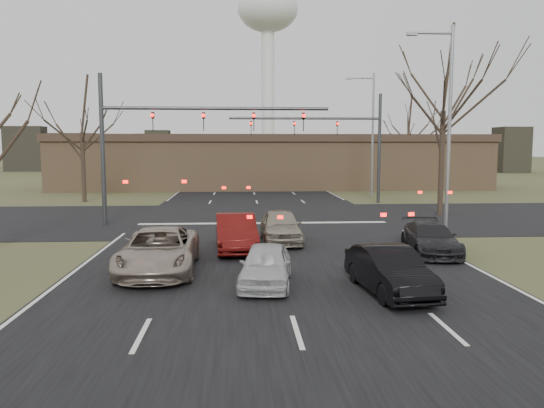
{
  "coord_description": "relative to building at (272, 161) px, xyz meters",
  "views": [
    {
      "loc": [
        -1.28,
        -15.6,
        4.24
      ],
      "look_at": [
        -0.04,
        4.62,
        2.0
      ],
      "focal_mm": 35.0,
      "sensor_mm": 36.0,
      "label": 1
    }
  ],
  "objects": [
    {
      "name": "ground",
      "position": [
        -2.0,
        -38.0,
        -2.67
      ],
      "size": [
        360.0,
        360.0,
        0.0
      ],
      "primitive_type": "plane",
      "color": "#414A27",
      "rests_on": "ground"
    },
    {
      "name": "road_main",
      "position": [
        -2.0,
        22.0,
        -2.66
      ],
      "size": [
        14.0,
        300.0,
        0.02
      ],
      "primitive_type": "cube",
      "color": "black",
      "rests_on": "ground"
    },
    {
      "name": "road_cross",
      "position": [
        -2.0,
        -23.0,
        -2.65
      ],
      "size": [
        200.0,
        14.0,
        0.02
      ],
      "primitive_type": "cube",
      "color": "black",
      "rests_on": "ground"
    },
    {
      "name": "building",
      "position": [
        0.0,
        0.0,
        0.0
      ],
      "size": [
        42.4,
        10.4,
        5.3
      ],
      "color": "#8B6B4B",
      "rests_on": "ground"
    },
    {
      "name": "water_tower",
      "position": [
        4.0,
        82.0,
        32.8
      ],
      "size": [
        15.0,
        15.0,
        44.5
      ],
      "color": "silver",
      "rests_on": "ground"
    },
    {
      "name": "mast_arm_near",
      "position": [
        -7.23,
        -25.0,
        2.41
      ],
      "size": [
        12.12,
        0.24,
        8.0
      ],
      "color": "#383A3D",
      "rests_on": "ground"
    },
    {
      "name": "mast_arm_far",
      "position": [
        4.18,
        -15.0,
        2.35
      ],
      "size": [
        11.12,
        0.24,
        8.0
      ],
      "color": "#383A3D",
      "rests_on": "ground"
    },
    {
      "name": "streetlight_right_near",
      "position": [
        6.82,
        -28.0,
        2.92
      ],
      "size": [
        2.34,
        0.25,
        10.0
      ],
      "color": "gray",
      "rests_on": "ground"
    },
    {
      "name": "streetlight_right_far",
      "position": [
        7.32,
        -11.0,
        2.92
      ],
      "size": [
        2.34,
        0.25,
        10.0
      ],
      "color": "gray",
      "rests_on": "ground"
    },
    {
      "name": "tree_right_near",
      "position": [
        9.0,
        -22.0,
        6.23
      ],
      "size": [
        6.9,
        6.9,
        11.5
      ],
      "color": "black",
      "rests_on": "ground"
    },
    {
      "name": "tree_left_far",
      "position": [
        -15.0,
        -13.0,
        4.68
      ],
      "size": [
        5.7,
        5.7,
        9.5
      ],
      "color": "black",
      "rests_on": "ground"
    },
    {
      "name": "tree_right_far",
      "position": [
        13.0,
        -3.0,
        4.29
      ],
      "size": [
        5.4,
        5.4,
        9.0
      ],
      "color": "black",
      "rests_on": "ground"
    },
    {
      "name": "car_silver_suv",
      "position": [
        -6.0,
        -35.96,
        -1.92
      ],
      "size": [
        2.56,
        5.38,
        1.48
      ],
      "primitive_type": "imported",
      "rotation": [
        0.0,
        0.0,
        0.02
      ],
      "color": "#A49584",
      "rests_on": "ground"
    },
    {
      "name": "car_white_sedan",
      "position": [
        -2.5,
        -37.86,
        -2.03
      ],
      "size": [
        1.93,
        3.87,
        1.27
      ],
      "primitive_type": "imported",
      "rotation": [
        0.0,
        0.0,
        -0.12
      ],
      "color": "#B9BABC",
      "rests_on": "ground"
    },
    {
      "name": "car_black_hatch",
      "position": [
        1.0,
        -38.95,
        -2.0
      ],
      "size": [
        1.89,
        4.19,
        1.34
      ],
      "primitive_type": "imported",
      "rotation": [
        0.0,
        0.0,
        0.12
      ],
      "color": "black",
      "rests_on": "ground"
    },
    {
      "name": "car_charcoal_sedan",
      "position": [
        4.19,
        -33.54,
        -2.05
      ],
      "size": [
        2.17,
        4.41,
        1.23
      ],
      "primitive_type": "imported",
      "rotation": [
        0.0,
        0.0,
        -0.11
      ],
      "color": "black",
      "rests_on": "ground"
    },
    {
      "name": "car_red_ahead",
      "position": [
        -3.44,
        -32.36,
        -1.93
      ],
      "size": [
        1.84,
        4.57,
        1.48
      ],
      "primitive_type": "imported",
      "rotation": [
        0.0,
        0.0,
        0.06
      ],
      "color": "#520D0B",
      "rests_on": "ground"
    },
    {
      "name": "car_silver_ahead",
      "position": [
        -1.5,
        -30.71,
        -1.94
      ],
      "size": [
        1.75,
        4.29,
        1.46
      ],
      "primitive_type": "imported",
      "rotation": [
        0.0,
        0.0,
        0.01
      ],
      "color": "gray",
      "rests_on": "ground"
    }
  ]
}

